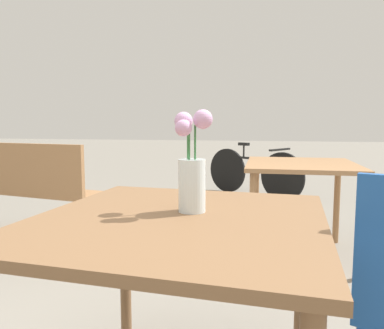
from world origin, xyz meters
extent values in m
cube|color=brown|center=(0.00, 0.00, 0.69)|extent=(0.97, 1.01, 0.03)
cylinder|color=brown|center=(-0.36, 0.44, 0.34)|extent=(0.05, 0.05, 0.68)
cylinder|color=brown|center=(0.42, 0.38, 0.34)|extent=(0.05, 0.05, 0.68)
cylinder|color=silver|center=(0.03, 0.07, 0.80)|extent=(0.09, 0.09, 0.18)
cylinder|color=silver|center=(0.03, 0.07, 0.76)|extent=(0.08, 0.08, 0.10)
cylinder|color=#337038|center=(0.04, 0.07, 0.86)|extent=(0.01, 0.01, 0.28)
sphere|color=#CC99C6|center=(0.07, 0.06, 1.02)|extent=(0.06, 0.06, 0.06)
cylinder|color=#337038|center=(0.01, 0.09, 0.86)|extent=(0.01, 0.01, 0.28)
sphere|color=#CC99C6|center=(-0.01, 0.11, 1.01)|extent=(0.06, 0.06, 0.06)
cylinder|color=#337038|center=(0.02, 0.06, 0.85)|extent=(0.01, 0.01, 0.26)
sphere|color=#CC99C6|center=(0.01, 0.04, 0.99)|extent=(0.05, 0.05, 0.05)
cube|color=#9E7047|center=(-1.78, 1.64, 0.44)|extent=(1.61, 0.63, 0.02)
cube|color=#9E7047|center=(-1.81, 1.48, 0.65)|extent=(1.56, 0.31, 0.40)
cube|color=#9E7047|center=(-1.06, 1.51, 0.21)|extent=(0.12, 0.33, 0.43)
cube|color=#9E7047|center=(0.53, 1.72, 0.70)|extent=(0.79, 0.89, 0.03)
cylinder|color=#9E7047|center=(0.19, 1.34, 0.34)|extent=(0.05, 0.05, 0.68)
cylinder|color=#9E7047|center=(0.86, 1.34, 0.34)|extent=(0.05, 0.05, 0.68)
cylinder|color=#9E7047|center=(0.19, 2.11, 0.34)|extent=(0.05, 0.05, 0.68)
cylinder|color=#9E7047|center=(0.86, 2.11, 0.34)|extent=(0.05, 0.05, 0.68)
cylinder|color=black|center=(-0.28, 4.26, 0.32)|extent=(0.54, 0.39, 0.63)
cylinder|color=black|center=(0.48, 3.74, 0.32)|extent=(0.54, 0.39, 0.63)
cube|color=black|center=(0.10, 4.00, 0.52)|extent=(0.70, 0.49, 0.03)
cylinder|color=black|center=(-0.03, 4.10, 0.62)|extent=(0.02, 0.02, 0.19)
cube|color=black|center=(-0.03, 4.10, 0.71)|extent=(0.17, 0.14, 0.04)
cube|color=black|center=(0.45, 3.77, 0.67)|extent=(0.28, 0.39, 0.02)
camera|label=1|loc=(0.27, -1.14, 1.01)|focal=35.00mm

